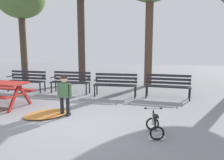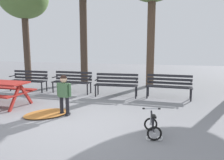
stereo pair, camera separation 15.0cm
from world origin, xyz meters
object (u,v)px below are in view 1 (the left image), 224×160
at_px(park_bench_far_left, 27,79).
at_px(park_bench_left, 71,80).
at_px(child_standing, 64,92).
at_px(park_bench_right, 116,83).
at_px(kids_bicycle, 155,126).
at_px(park_bench_far_right, 168,84).

xyz_separation_m(park_bench_far_left, park_bench_left, (1.90, 0.17, 0.00)).
relative_size(park_bench_far_left, child_standing, 1.44).
bearing_deg(park_bench_right, park_bench_far_left, 179.76).
relative_size(park_bench_left, park_bench_right, 0.99).
bearing_deg(park_bench_left, park_bench_far_left, -174.85).
xyz_separation_m(park_bench_far_left, park_bench_right, (3.79, -0.02, 0.00)).
height_order(child_standing, kids_bicycle, child_standing).
xyz_separation_m(park_bench_far_right, kids_bicycle, (-0.31, -3.51, -0.31)).
height_order(park_bench_left, child_standing, child_standing).
bearing_deg(park_bench_far_right, kids_bicycle, -95.11).
bearing_deg(park_bench_far_right, child_standing, -134.98).
xyz_separation_m(park_bench_left, kids_bicycle, (3.49, -3.52, -0.31)).
bearing_deg(kids_bicycle, child_standing, 162.44).
relative_size(park_bench_far_left, kids_bicycle, 2.61).
bearing_deg(park_bench_far_left, child_standing, -41.08).
distance_m(park_bench_far_right, child_standing, 3.88).
height_order(park_bench_right, kids_bicycle, park_bench_right).
height_order(park_bench_far_left, park_bench_right, same).
height_order(park_bench_far_left, child_standing, child_standing).
xyz_separation_m(park_bench_left, park_bench_right, (1.89, -0.19, 0.00)).
bearing_deg(child_standing, park_bench_left, 111.10).
height_order(park_bench_far_right, kids_bicycle, park_bench_far_right).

